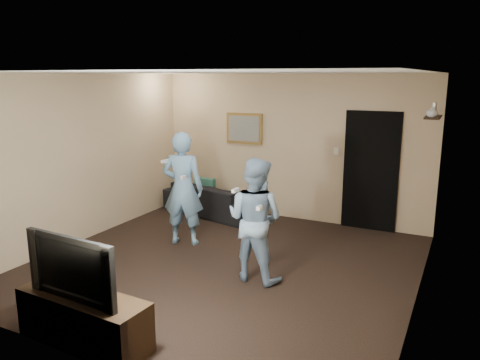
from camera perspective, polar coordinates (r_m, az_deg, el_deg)
The scene contains 19 objects.
ground at distance 6.59m, azimuth -1.91°, elevation -10.24°, with size 5.00×5.00×0.00m, color black.
ceiling at distance 6.08m, azimuth -2.09°, elevation 12.98°, with size 5.00×5.00×0.04m, color silver.
wall_back at distance 8.45m, azimuth 6.11°, elevation 3.96°, with size 5.00×0.04×2.60m, color tan.
wall_front at distance 4.25m, azimuth -18.32°, elevation -5.27°, with size 5.00×0.04×2.60m, color tan.
wall_left at distance 7.70m, azimuth -18.61°, elevation 2.53°, with size 0.04×5.00×2.60m, color tan.
wall_right at distance 5.50m, azimuth 21.57°, elevation -1.52°, with size 0.04×5.00×2.60m, color tan.
sofa at distance 8.81m, azimuth -3.26°, elevation -2.36°, with size 1.97×0.77×0.58m, color black.
throw_pillow at distance 8.85m, azimuth -4.29°, elevation -1.02°, with size 0.40×0.13×0.40m, color #1C5549.
painting_frame at distance 8.74m, azimuth 0.54°, elevation 6.30°, with size 0.72×0.05×0.57m, color olive.
painting_canvas at distance 8.72m, azimuth 0.46°, elevation 6.28°, with size 0.62×0.01×0.47m, color slate.
doorway at distance 8.10m, azimuth 15.64°, elevation 1.02°, with size 0.90×0.06×2.00m, color black.
light_switch at distance 8.18m, azimuth 11.65°, elevation 3.48°, with size 0.08×0.02×0.12m, color silver.
wall_shelf at distance 7.18m, azimuth 22.49°, elevation 7.11°, with size 0.20×0.60×0.03m, color black.
shelf_vase at distance 6.94m, azimuth 22.40°, elevation 7.75°, with size 0.15×0.15×0.16m, color silver.
shelf_figurine at distance 7.27m, azimuth 22.62°, elevation 7.99°, with size 0.06×0.06×0.18m, color silver.
tv_console at distance 4.96m, azimuth -18.48°, elevation -15.80°, with size 1.40×0.45×0.50m, color black.
television at distance 4.73m, azimuth -18.95°, elevation -9.75°, with size 1.09×0.14×0.63m, color black.
wii_player_left at distance 7.19m, azimuth -6.98°, elevation -1.04°, with size 0.73×0.58×1.75m.
wii_player_right at distance 5.91m, azimuth 1.81°, elevation -4.83°, with size 0.81×0.66×1.58m.
Camera 1 is at (2.90, -5.34, 2.56)m, focal length 35.00 mm.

